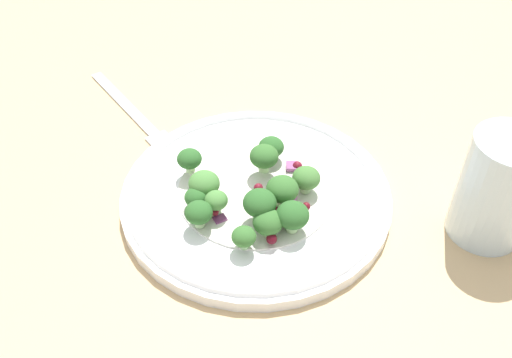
% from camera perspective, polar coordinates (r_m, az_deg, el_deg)
% --- Properties ---
extents(ground_plane, '(1.80, 1.80, 0.02)m').
position_cam_1_polar(ground_plane, '(0.54, -2.14, -3.46)').
color(ground_plane, tan).
extents(plate, '(0.25, 0.25, 0.02)m').
position_cam_1_polar(plate, '(0.53, -0.00, -1.45)').
color(plate, white).
rests_on(plate, ground_plane).
extents(dressing_pool, '(0.15, 0.15, 0.00)m').
position_cam_1_polar(dressing_pool, '(0.53, 0.00, -1.11)').
color(dressing_pool, white).
rests_on(dressing_pool, plate).
extents(broccoli_floret_0, '(0.02, 0.02, 0.02)m').
position_cam_1_polar(broccoli_floret_0, '(0.53, -6.79, 2.00)').
color(broccoli_floret_0, '#ADD18E').
rests_on(broccoli_floret_0, plate).
extents(broccoli_floret_1, '(0.02, 0.02, 0.02)m').
position_cam_1_polar(broccoli_floret_1, '(0.49, -5.85, -3.47)').
color(broccoli_floret_1, '#ADD18E').
rests_on(broccoli_floret_1, plate).
extents(broccoli_floret_2, '(0.02, 0.02, 0.02)m').
position_cam_1_polar(broccoli_floret_2, '(0.47, -1.24, -5.92)').
color(broccoli_floret_2, '#8EB77A').
rests_on(broccoli_floret_2, plate).
extents(broccoli_floret_3, '(0.02, 0.02, 0.02)m').
position_cam_1_polar(broccoli_floret_3, '(0.49, -4.06, -2.22)').
color(broccoli_floret_3, '#9EC684').
rests_on(broccoli_floret_3, plate).
extents(broccoli_floret_4, '(0.03, 0.03, 0.03)m').
position_cam_1_polar(broccoli_floret_4, '(0.55, 1.56, 3.22)').
color(broccoli_floret_4, '#9EC684').
rests_on(broccoli_floret_4, plate).
extents(broccoli_floret_5, '(0.03, 0.03, 0.03)m').
position_cam_1_polar(broccoli_floret_5, '(0.48, 3.74, -3.75)').
color(broccoli_floret_5, '#ADD18E').
rests_on(broccoli_floret_5, plate).
extents(broccoli_floret_6, '(0.03, 0.03, 0.03)m').
position_cam_1_polar(broccoli_floret_6, '(0.53, 0.82, 2.27)').
color(broccoli_floret_6, '#9EC684').
rests_on(broccoli_floret_6, plate).
extents(broccoli_floret_7, '(0.03, 0.03, 0.03)m').
position_cam_1_polar(broccoli_floret_7, '(0.48, 1.23, -4.45)').
color(broccoli_floret_7, '#ADD18E').
rests_on(broccoli_floret_7, plate).
extents(broccoli_floret_8, '(0.02, 0.02, 0.02)m').
position_cam_1_polar(broccoli_floret_8, '(0.51, -6.07, -1.89)').
color(broccoli_floret_8, '#ADD18E').
rests_on(broccoli_floret_8, plate).
extents(broccoli_floret_9, '(0.03, 0.03, 0.03)m').
position_cam_1_polar(broccoli_floret_9, '(0.51, -5.29, -0.33)').
color(broccoli_floret_9, '#8EB77A').
rests_on(broccoli_floret_9, plate).
extents(broccoli_floret_10, '(0.03, 0.03, 0.03)m').
position_cam_1_polar(broccoli_floret_10, '(0.50, 2.70, -1.11)').
color(broccoli_floret_10, '#ADD18E').
rests_on(broccoli_floret_10, plate).
extents(broccoli_floret_11, '(0.03, 0.03, 0.03)m').
position_cam_1_polar(broccoli_floret_11, '(0.51, 5.16, -0.13)').
color(broccoli_floret_11, '#9EC684').
rests_on(broccoli_floret_11, plate).
extents(broccoli_floret_12, '(0.03, 0.03, 0.03)m').
position_cam_1_polar(broccoli_floret_12, '(0.48, 0.38, -2.52)').
color(broccoli_floret_12, '#9EC684').
rests_on(broccoli_floret_12, plate).
extents(cranberry_0, '(0.01, 0.01, 0.01)m').
position_cam_1_polar(cranberry_0, '(0.50, -4.23, -3.34)').
color(cranberry_0, maroon).
rests_on(cranberry_0, plate).
extents(cranberry_1, '(0.01, 0.01, 0.01)m').
position_cam_1_polar(cranberry_1, '(0.55, 4.23, 1.32)').
color(cranberry_1, maroon).
rests_on(cranberry_1, plate).
extents(cranberry_2, '(0.01, 0.01, 0.01)m').
position_cam_1_polar(cranberry_2, '(0.47, 1.60, -6.11)').
color(cranberry_2, '#4C0A14').
rests_on(cranberry_2, plate).
extents(cranberry_3, '(0.01, 0.01, 0.01)m').
position_cam_1_polar(cranberry_3, '(0.50, 5.12, -2.79)').
color(cranberry_3, maroon).
rests_on(cranberry_3, plate).
extents(cranberry_4, '(0.01, 0.01, 0.01)m').
position_cam_1_polar(cranberry_4, '(0.50, 2.02, -3.34)').
color(cranberry_4, maroon).
rests_on(cranberry_4, plate).
extents(cranberry_5, '(0.01, 0.01, 0.01)m').
position_cam_1_polar(cranberry_5, '(0.52, 0.23, -0.77)').
color(cranberry_5, maroon).
rests_on(cranberry_5, plate).
extents(onion_bit_0, '(0.01, 0.02, 0.00)m').
position_cam_1_polar(onion_bit_0, '(0.50, 2.67, -4.13)').
color(onion_bit_0, '#843D75').
rests_on(onion_bit_0, plate).
extents(onion_bit_1, '(0.02, 0.02, 0.01)m').
position_cam_1_polar(onion_bit_1, '(0.51, 3.30, -1.87)').
color(onion_bit_1, '#A35B93').
rests_on(onion_bit_1, plate).
extents(onion_bit_2, '(0.01, 0.01, 0.00)m').
position_cam_1_polar(onion_bit_2, '(0.55, 3.65, 1.32)').
color(onion_bit_2, '#934C84').
rests_on(onion_bit_2, plate).
extents(onion_bit_3, '(0.01, 0.01, 0.00)m').
position_cam_1_polar(onion_bit_3, '(0.50, -3.69, -4.12)').
color(onion_bit_3, '#843D75').
rests_on(onion_bit_3, plate).
extents(fork, '(0.11, 0.17, 0.01)m').
position_cam_1_polar(fork, '(0.65, -12.18, 6.47)').
color(fork, silver).
rests_on(fork, ground_plane).
extents(water_glass, '(0.07, 0.07, 0.10)m').
position_cam_1_polar(water_glass, '(0.52, 23.37, -0.92)').
color(water_glass, silver).
rests_on(water_glass, ground_plane).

